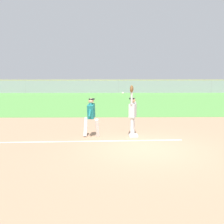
{
  "coord_description": "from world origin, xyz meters",
  "views": [
    {
      "loc": [
        -1.4,
        -9.42,
        2.84
      ],
      "look_at": [
        -1.25,
        2.21,
        1.05
      ],
      "focal_mm": 41.75,
      "sensor_mm": 36.0,
      "label": 1
    }
  ],
  "objects": [
    {
      "name": "runner",
      "position": [
        -2.16,
        1.81,
        1.0
      ],
      "size": [
        0.74,
        0.84,
        1.72
      ],
      "rotation": [
        0.0,
        0.0,
        -0.15
      ],
      "color": "white",
      "rests_on": "ground_plane"
    },
    {
      "name": "baseball",
      "position": [
        -0.76,
        2.16,
        1.92
      ],
      "size": [
        0.07,
        0.07,
        0.07
      ],
      "primitive_type": "sphere",
      "color": "white"
    },
    {
      "name": "parked_car_blue",
      "position": [
        -6.22,
        29.32,
        0.67
      ],
      "size": [
        4.55,
        2.42,
        1.25
      ],
      "rotation": [
        0.0,
        0.0,
        -0.09
      ],
      "color": "#23389E",
      "rests_on": "ground_plane"
    },
    {
      "name": "outfield_grass",
      "position": [
        0.0,
        16.46,
        0.01
      ],
      "size": [
        50.78,
        19.38,
        0.01
      ],
      "primitive_type": "cube",
      "color": "#549342",
      "rests_on": "ground_plane"
    },
    {
      "name": "parked_car_red",
      "position": [
        -0.31,
        29.42,
        0.67
      ],
      "size": [
        4.47,
        2.25,
        1.25
      ],
      "rotation": [
        0.0,
        0.0,
        0.04
      ],
      "color": "#B21E1E",
      "rests_on": "ground_plane"
    },
    {
      "name": "outfield_fence",
      "position": [
        0.0,
        26.15,
        0.9
      ],
      "size": [
        50.86,
        0.08,
        1.79
      ],
      "color": "#93999E",
      "rests_on": "ground_plane"
    },
    {
      "name": "fielder",
      "position": [
        -0.34,
        1.99,
        1.12
      ],
      "size": [
        0.41,
        0.88,
        2.28
      ],
      "rotation": [
        0.0,
        0.0,
        2.82
      ],
      "color": "silver",
      "rests_on": "ground_plane"
    },
    {
      "name": "ground_plane",
      "position": [
        0.0,
        0.0,
        0.0
      ],
      "size": [
        78.02,
        78.02,
        0.0
      ],
      "primitive_type": "plane",
      "color": "tan"
    },
    {
      "name": "chalk_foul_line",
      "position": [
        -4.3,
        0.97,
        0.0
      ],
      "size": [
        11.99,
        0.61,
        0.01
      ],
      "primitive_type": "cube",
      "rotation": [
        0.0,
        0.0,
        0.04
      ],
      "color": "white",
      "rests_on": "ground_plane"
    },
    {
      "name": "first_base",
      "position": [
        -0.3,
        1.87,
        0.04
      ],
      "size": [
        0.39,
        0.39,
        0.08
      ],
      "primitive_type": "cube",
      "rotation": [
        0.0,
        0.0,
        0.03
      ],
      "color": "white",
      "rests_on": "ground_plane"
    },
    {
      "name": "parked_car_green",
      "position": [
        5.99,
        28.67,
        0.67
      ],
      "size": [
        4.42,
        2.16,
        1.25
      ],
      "rotation": [
        0.0,
        0.0,
        -0.01
      ],
      "color": "#1E6B33",
      "rests_on": "ground_plane"
    }
  ]
}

